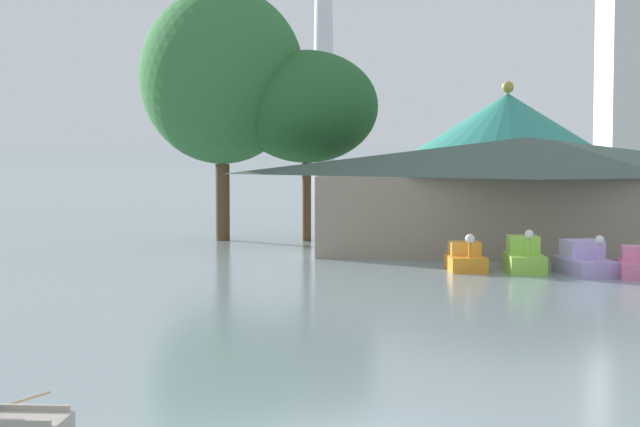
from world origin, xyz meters
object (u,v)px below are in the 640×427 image
object	(u,v)px
boathouse	(527,192)
shoreline_tree_mid	(307,107)
pedal_boat_orange	(465,259)
green_roof_pavilion	(507,154)
shoreline_tree_tall_left	(222,76)
pedal_boat_lavender	(585,261)
pedal_boat_lime	(524,258)
pedal_boat_pink	(640,265)

from	to	relation	value
boathouse	shoreline_tree_mid	bearing A→B (deg)	156.32
pedal_boat_orange	green_roof_pavilion	world-z (taller)	green_roof_pavilion
green_roof_pavilion	shoreline_tree_tall_left	size ratio (longest dim) A/B	0.83
pedal_boat_orange	shoreline_tree_tall_left	bearing A→B (deg)	-143.53
pedal_boat_lavender	green_roof_pavilion	bearing A→B (deg)	167.84
pedal_boat_lavender	green_roof_pavilion	distance (m)	21.31
pedal_boat_lime	pedal_boat_lavender	bearing A→B (deg)	73.57
pedal_boat_lime	green_roof_pavilion	size ratio (longest dim) A/B	0.25
green_roof_pavilion	boathouse	bearing A→B (deg)	-88.66
pedal_boat_orange	boathouse	distance (m)	8.38
green_roof_pavilion	pedal_boat_pink	bearing A→B (deg)	-79.46
pedal_boat_lime	pedal_boat_lavender	world-z (taller)	pedal_boat_lime
pedal_boat_pink	shoreline_tree_tall_left	size ratio (longest dim) A/B	0.18
pedal_boat_pink	shoreline_tree_tall_left	xyz separation A→B (m)	(-19.19, 13.88, 8.14)
pedal_boat_orange	pedal_boat_lime	bearing A→B (deg)	73.25
pedal_boat_pink	shoreline_tree_mid	size ratio (longest dim) A/B	0.24
pedal_boat_orange	pedal_boat_pink	world-z (taller)	pedal_boat_pink
pedal_boat_orange	pedal_boat_pink	size ratio (longest dim) A/B	1.08
pedal_boat_lavender	shoreline_tree_mid	world-z (taller)	shoreline_tree_mid
pedal_boat_pink	boathouse	world-z (taller)	boathouse
pedal_boat_lavender	shoreline_tree_tall_left	size ratio (longest dim) A/B	0.25
pedal_boat_pink	pedal_boat_lavender	bearing A→B (deg)	-109.11
pedal_boat_orange	shoreline_tree_tall_left	xyz separation A→B (m)	(-12.54, 12.32, 8.15)
shoreline_tree_mid	pedal_boat_pink	bearing A→B (deg)	-43.31
pedal_boat_pink	boathouse	bearing A→B (deg)	-154.97
pedal_boat_pink	pedal_boat_orange	bearing A→B (deg)	-100.59
pedal_boat_lavender	green_roof_pavilion	size ratio (longest dim) A/B	0.30
shoreline_tree_tall_left	pedal_boat_lavender	bearing A→B (deg)	-37.29
pedal_boat_pink	green_roof_pavilion	distance (m)	22.37
shoreline_tree_tall_left	shoreline_tree_mid	bearing A→B (deg)	-0.13
pedal_boat_orange	shoreline_tree_mid	xyz separation A→B (m)	(-8.07, 12.31, 6.53)
pedal_boat_orange	shoreline_tree_mid	distance (m)	16.10
pedal_boat_orange	green_roof_pavilion	bearing A→B (deg)	163.53
pedal_boat_orange	shoreline_tree_mid	size ratio (longest dim) A/B	0.26
pedal_boat_lavender	green_roof_pavilion	xyz separation A→B (m)	(-2.02, 20.84, 3.98)
pedal_boat_orange	pedal_boat_lavender	distance (m)	4.70
shoreline_tree_mid	shoreline_tree_tall_left	bearing A→B (deg)	179.87
pedal_boat_orange	pedal_boat_pink	distance (m)	6.83
pedal_boat_lime	shoreline_tree_mid	world-z (taller)	shoreline_tree_mid
pedal_boat_orange	green_roof_pavilion	size ratio (longest dim) A/B	0.23
pedal_boat_lavender	pedal_boat_orange	bearing A→B (deg)	-117.03
pedal_boat_lime	green_roof_pavilion	world-z (taller)	green_roof_pavilion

